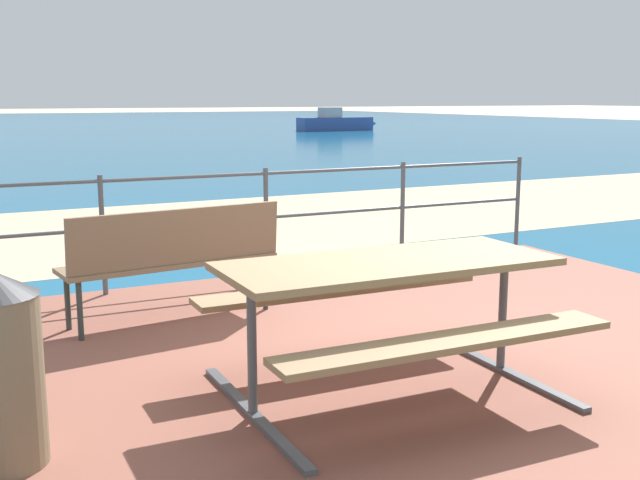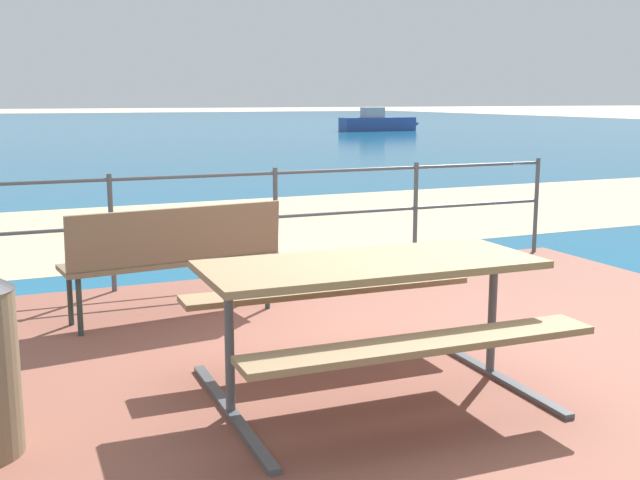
{
  "view_description": "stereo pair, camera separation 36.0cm",
  "coord_description": "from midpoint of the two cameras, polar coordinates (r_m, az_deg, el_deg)",
  "views": [
    {
      "loc": [
        -2.71,
        -4.08,
        1.7
      ],
      "look_at": [
        -0.15,
        1.04,
        0.65
      ],
      "focal_mm": 43.73,
      "sensor_mm": 36.0,
      "label": 1
    },
    {
      "loc": [
        -2.39,
        -4.23,
        1.7
      ],
      "look_at": [
        -0.15,
        1.04,
        0.65
      ],
      "focal_mm": 43.73,
      "sensor_mm": 36.0,
      "label": 2
    }
  ],
  "objects": [
    {
      "name": "picnic_table",
      "position": [
        4.3,
        2.6,
        -3.66
      ],
      "size": [
        1.87,
        1.48,
        0.76
      ],
      "rotation": [
        0.0,
        0.0,
        -0.02
      ],
      "color": "#8C704C",
      "rests_on": "patio_paving"
    },
    {
      "name": "railing_fence",
      "position": [
        7.14,
        -5.41,
        2.36
      ],
      "size": [
        5.94,
        0.04,
        1.01
      ],
      "color": "#4C5156",
      "rests_on": "patio_paving"
    },
    {
      "name": "patio_paving",
      "position": [
        5.15,
        4.74,
        -8.54
      ],
      "size": [
        6.4,
        5.2,
        0.06
      ],
      "primitive_type": "cube",
      "color": "brown",
      "rests_on": "ground"
    },
    {
      "name": "beach_strip",
      "position": [
        10.45,
        -12.11,
        0.85
      ],
      "size": [
        54.08,
        5.69,
        0.01
      ],
      "primitive_type": "cube",
      "rotation": [
        0.0,
        0.0,
        0.02
      ],
      "color": "tan",
      "rests_on": "ground"
    },
    {
      "name": "boat_near",
      "position": [
        40.27,
        0.96,
        8.59
      ],
      "size": [
        4.45,
        1.07,
        1.18
      ],
      "rotation": [
        0.0,
        0.0,
        0.02
      ],
      "color": "#2D478C",
      "rests_on": "sea_water"
    },
    {
      "name": "ground_plane",
      "position": [
        5.16,
        4.73,
        -8.86
      ],
      "size": [
        240.0,
        240.0,
        0.0
      ],
      "primitive_type": "plane",
      "color": "beige"
    },
    {
      "name": "park_bench",
      "position": [
        5.82,
        -12.41,
        -0.93
      ],
      "size": [
        1.64,
        0.59,
        0.86
      ],
      "rotation": [
        0.0,
        0.0,
        3.26
      ],
      "color": "#7A6047",
      "rests_on": "patio_paving"
    }
  ]
}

